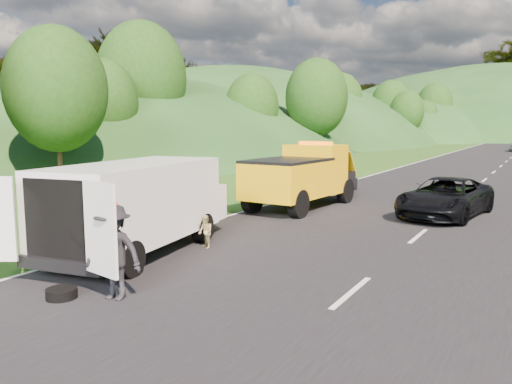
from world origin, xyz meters
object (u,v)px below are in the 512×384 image
Objects in this scene: tow_truck at (302,176)px; suitcase at (139,225)px; white_van at (139,203)px; spare_tire at (62,299)px; passing_suv at (445,217)px; worker at (115,300)px; woman at (179,229)px; child at (206,249)px.

tow_truck reaches higher than suitcase.
white_van reaches higher than suitcase.
spare_tire is (2.82, -5.13, -0.28)m from suitcase.
suitcase is (-2.25, -7.19, -1.04)m from tow_truck.
white_van is at bearing -113.80° from passing_suv.
worker is (1.50, -11.80, -1.32)m from tow_truck.
passing_suv is at bearing 60.43° from worker.
worker is (2.05, -2.90, -1.37)m from white_van.
white_van reaches higher than woman.
spare_tire is (-0.93, -0.52, 0.00)m from worker.
spare_tire is at bearing -102.45° from passing_suv.
woman is 2.79m from child.
tow_truck is 0.89× the size of white_van.
passing_suv is (6.02, 9.70, -1.37)m from white_van.
woman is (-1.64, -5.99, -1.32)m from tow_truck.
passing_suv is at bearing 11.24° from tow_truck.
spare_tire is at bearing -81.45° from white_van.
spare_tire is 0.12× the size of passing_suv.
suitcase reaches higher than child.
white_van is 3.40m from woman.
child is at bearing -111.87° from passing_suv.
passing_suv is (4.84, 8.42, 0.00)m from child.
tow_truck is at bearing 72.65° from suitcase.
white_van is 3.85m from spare_tire.
child is at bearing 37.75° from white_van.
worker is 1.06m from spare_tire.
woman is at bearing -102.38° from tow_truck.
child is (2.27, -1.62, 0.00)m from woman.
passing_suv is (7.72, 7.99, -0.28)m from suitcase.
tow_truck is at bearing 76.77° from white_van.
worker reaches higher than passing_suv.
child is 1.62× the size of suitcase.
tow_truck reaches higher than worker.
passing_suv is at bearing -48.40° from woman.
passing_suv is (3.97, 12.60, 0.00)m from worker.
spare_tire is (1.12, -3.41, -1.37)m from white_van.
spare_tire is at bearing -61.00° from child.
child is at bearing -127.73° from woman.
woman is 0.83× the size of worker.
white_van is at bearing -45.36° from suitcase.
child is 1.52× the size of spare_tire.
tow_truck reaches higher than passing_suv.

